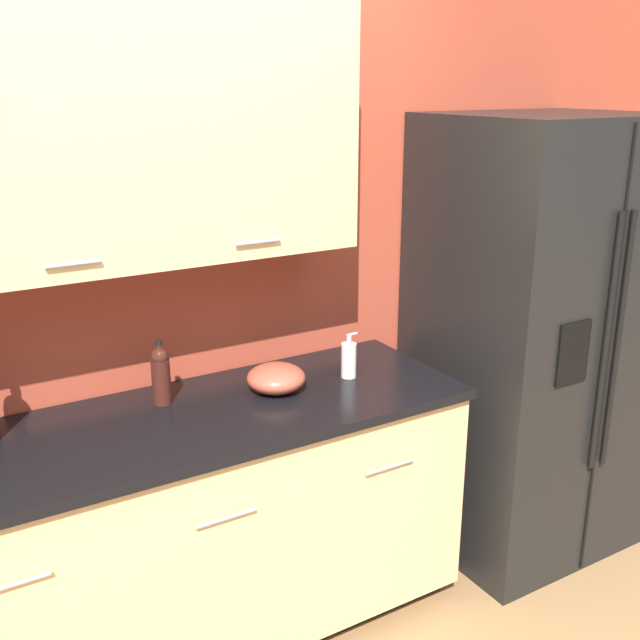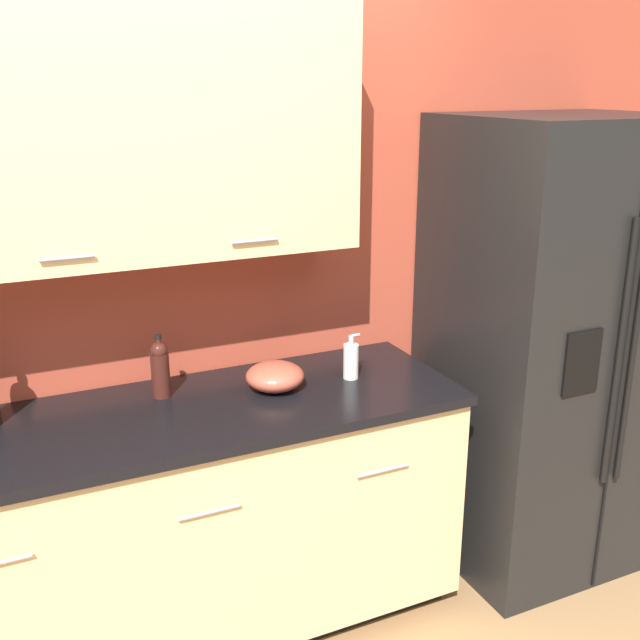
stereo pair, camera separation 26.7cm
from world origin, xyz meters
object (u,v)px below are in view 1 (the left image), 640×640
refrigerator (533,339)px  mixing_bowl (276,378)px  oil_bottle (161,374)px  soap_dispenser (349,359)px

refrigerator → mixing_bowl: size_ratio=8.84×
oil_bottle → mixing_bowl: 0.41m
soap_dispenser → oil_bottle: (-0.69, 0.13, 0.04)m
oil_bottle → refrigerator: bearing=-7.4°
refrigerator → mixing_bowl: refrigerator is taller
refrigerator → soap_dispenser: refrigerator is taller
oil_bottle → mixing_bowl: bearing=-15.8°
oil_bottle → soap_dispenser: bearing=-10.8°
refrigerator → soap_dispenser: 0.90m
soap_dispenser → oil_bottle: oil_bottle is taller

